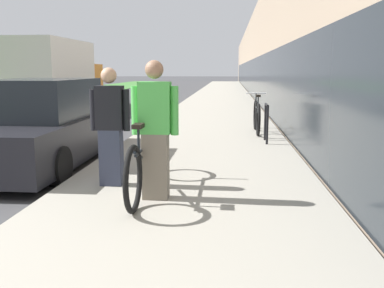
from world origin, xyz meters
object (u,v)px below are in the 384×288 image
(bike_rack_hoop, at_px, (266,119))
(cruiser_bike_nearest, at_px, (257,116))
(parked_sedan_curbside, at_px, (44,127))
(tandem_bicycle, at_px, (148,160))
(person_bystander, at_px, (110,127))
(moving_truck, at_px, (54,75))
(person_rider, at_px, (155,130))

(bike_rack_hoop, distance_m, cruiser_bike_nearest, 1.44)
(cruiser_bike_nearest, bearing_deg, parked_sedan_curbside, -139.86)
(tandem_bicycle, bearing_deg, person_bystander, 155.52)
(parked_sedan_curbside, xyz_separation_m, moving_truck, (-4.26, 10.74, 0.79))
(person_rider, height_order, person_bystander, person_rider)
(person_bystander, xyz_separation_m, moving_truck, (-5.99, 12.52, 0.53))
(tandem_bicycle, distance_m, bike_rack_hoop, 4.44)
(bike_rack_hoop, distance_m, parked_sedan_curbside, 4.61)
(bike_rack_hoop, height_order, cruiser_bike_nearest, cruiser_bike_nearest)
(bike_rack_hoop, xyz_separation_m, cruiser_bike_nearest, (-0.12, 1.43, -0.10))
(tandem_bicycle, relative_size, cruiser_bike_nearest, 1.34)
(parked_sedan_curbside, bearing_deg, tandem_bicycle, -41.59)
(moving_truck, bearing_deg, cruiser_bike_nearest, -41.43)
(tandem_bicycle, bearing_deg, person_rider, -63.79)
(cruiser_bike_nearest, bearing_deg, bike_rack_hoop, -85.32)
(person_rider, bearing_deg, tandem_bicycle, 116.21)
(person_bystander, bearing_deg, moving_truck, 115.57)
(person_bystander, distance_m, cruiser_bike_nearest, 5.70)
(parked_sedan_curbside, bearing_deg, person_rider, -43.82)
(bike_rack_hoop, bearing_deg, cruiser_bike_nearest, 94.68)
(person_bystander, xyz_separation_m, bike_rack_hoop, (2.43, 3.77, -0.29))
(moving_truck, bearing_deg, person_bystander, -64.43)
(cruiser_bike_nearest, bearing_deg, moving_truck, 138.57)
(bike_rack_hoop, distance_m, moving_truck, 12.17)
(tandem_bicycle, height_order, cruiser_bike_nearest, cruiser_bike_nearest)
(moving_truck, bearing_deg, person_rider, -62.87)
(bike_rack_hoop, bearing_deg, moving_truck, 133.88)
(bike_rack_hoop, height_order, moving_truck, moving_truck)
(moving_truck, bearing_deg, tandem_bicycle, -62.85)
(tandem_bicycle, distance_m, moving_truck, 14.39)
(cruiser_bike_nearest, xyz_separation_m, moving_truck, (-8.30, 7.33, 0.93))
(person_rider, relative_size, parked_sedan_curbside, 0.38)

